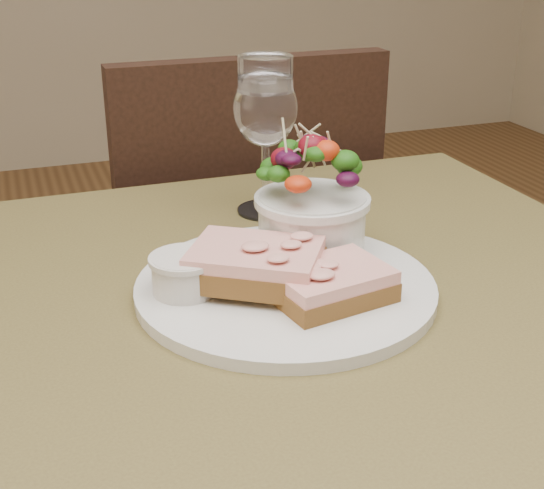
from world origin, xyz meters
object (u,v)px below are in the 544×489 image
object	(u,v)px
chair_far	(227,361)
sandwich_front	(330,284)
wine_glass	(265,113)
cafe_table	(292,404)
salad_bowl	(312,197)
sandwich_back	(255,264)
ramekin	(185,272)
dinner_plate	(285,287)

from	to	relation	value
chair_far	sandwich_front	world-z (taller)	chair_far
sandwich_front	wine_glass	distance (m)	0.28
cafe_table	salad_bowl	xyz separation A→B (m)	(0.06, 0.10, 0.17)
sandwich_front	sandwich_back	distance (m)	0.07
chair_far	salad_bowl	bearing A→B (deg)	83.69
sandwich_front	ramekin	xyz separation A→B (m)	(-0.12, 0.06, 0.00)
chair_far	ramekin	size ratio (longest dim) A/B	14.77
salad_bowl	sandwich_front	bearing A→B (deg)	-103.15
ramekin	salad_bowl	world-z (taller)	salad_bowl
cafe_table	ramekin	bearing A→B (deg)	149.65
ramekin	wine_glass	size ratio (longest dim) A/B	0.35
ramekin	salad_bowl	xyz separation A→B (m)	(0.15, 0.05, 0.04)
cafe_table	sandwich_back	world-z (taller)	sandwich_back
sandwich_back	wine_glass	bearing A→B (deg)	101.20
dinner_plate	wine_glass	size ratio (longest dim) A/B	1.65
chair_far	salad_bowl	distance (m)	0.76
chair_far	sandwich_front	xyz separation A→B (m)	(-0.08, -0.65, 0.48)
dinner_plate	ramekin	world-z (taller)	ramekin
sandwich_front	ramekin	size ratio (longest dim) A/B	1.90
chair_far	sandwich_back	size ratio (longest dim) A/B	6.04
cafe_table	dinner_plate	world-z (taller)	dinner_plate
dinner_plate	cafe_table	bearing A→B (deg)	-100.25
ramekin	wine_glass	bearing A→B (deg)	53.33
cafe_table	ramekin	world-z (taller)	ramekin
dinner_plate	sandwich_front	bearing A→B (deg)	-59.26
cafe_table	chair_far	world-z (taller)	chair_far
cafe_table	dinner_plate	xyz separation A→B (m)	(0.01, 0.04, 0.11)
dinner_plate	ramekin	bearing A→B (deg)	172.05
dinner_plate	sandwich_front	distance (m)	0.06
dinner_plate	ramekin	distance (m)	0.10
ramekin	salad_bowl	bearing A→B (deg)	17.82
dinner_plate	sandwich_back	world-z (taller)	sandwich_back
cafe_table	salad_bowl	world-z (taller)	salad_bowl
sandwich_back	ramekin	bearing A→B (deg)	-159.73
chair_far	ramekin	bearing A→B (deg)	70.63
chair_far	sandwich_back	world-z (taller)	chair_far
salad_bowl	sandwich_back	bearing A→B (deg)	-143.21
chair_far	dinner_plate	world-z (taller)	chair_far
sandwich_front	cafe_table	bearing A→B (deg)	158.21
sandwich_front	wine_glass	world-z (taller)	wine_glass
cafe_table	ramekin	distance (m)	0.17
chair_far	wine_glass	xyz separation A→B (m)	(-0.05, -0.39, 0.58)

